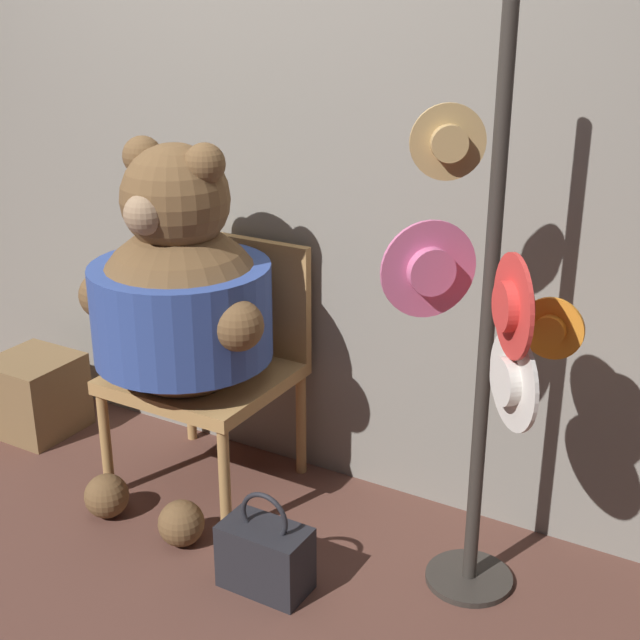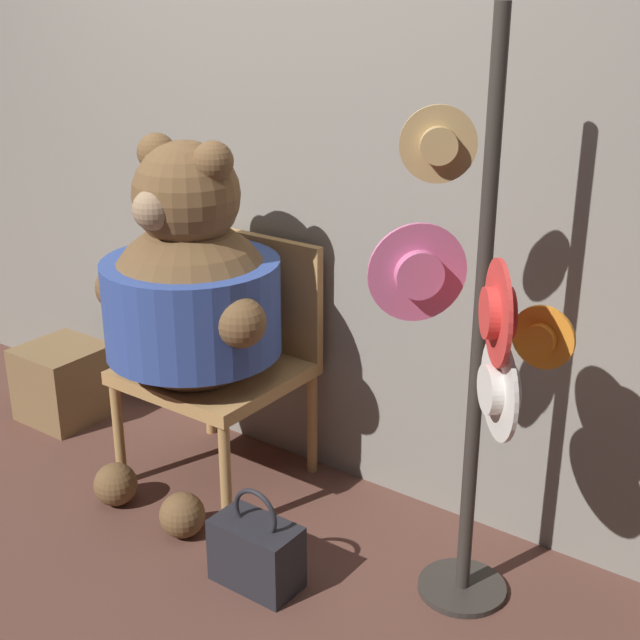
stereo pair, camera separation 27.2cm
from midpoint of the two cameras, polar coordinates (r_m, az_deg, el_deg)
ground_plane at (r=3.36m, az=-10.93°, el=-12.19°), size 14.00×14.00×0.00m
wall_back at (r=3.30m, az=-5.86°, el=12.37°), size 8.00×0.10×2.65m
chair at (r=3.36m, az=-8.99°, el=-2.22°), size 0.60×0.56×0.92m
teddy_bear at (r=3.14m, az=-11.42°, el=1.20°), size 0.76×0.67×1.33m
hat_display_rack at (r=2.50m, az=7.46°, el=-1.36°), size 0.51×0.41×1.77m
handbag_on_ground at (r=2.91m, az=-6.30°, el=-14.84°), size 0.28×0.16×0.35m
wooden_crate at (r=4.01m, az=-19.60°, el=-4.54°), size 0.33×0.33×0.33m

